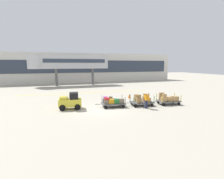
% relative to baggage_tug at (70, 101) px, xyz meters
% --- Properties ---
extents(ground_plane, '(120.00, 120.00, 0.00)m').
position_rel_baggage_tug_xyz_m(ground_plane, '(2.74, -0.95, -0.75)').
color(ground_plane, '#A8A08E').
extents(apron_lead_line, '(19.24, 1.19, 0.01)m').
position_rel_baggage_tug_xyz_m(apron_lead_line, '(3.09, 8.97, -0.75)').
color(apron_lead_line, yellow).
rests_on(apron_lead_line, ground_plane).
extents(terminal_building, '(51.20, 2.51, 6.72)m').
position_rel_baggage_tug_xyz_m(terminal_building, '(2.74, 25.03, 2.61)').
color(terminal_building, beige).
rests_on(terminal_building, ground_plane).
extents(jet_bridge, '(15.21, 3.00, 5.96)m').
position_rel_baggage_tug_xyz_m(jet_bridge, '(1.16, 19.05, 3.86)').
color(jet_bridge, '#B7B7BC').
rests_on(jet_bridge, ground_plane).
extents(baggage_tug, '(2.23, 1.47, 1.58)m').
position_rel_baggage_tug_xyz_m(baggage_tug, '(0.00, 0.00, 0.00)').
color(baggage_tug, gold).
rests_on(baggage_tug, ground_plane).
extents(baggage_cart_lead, '(3.07, 1.69, 1.10)m').
position_rel_baggage_tug_xyz_m(baggage_cart_lead, '(4.08, -0.55, -0.21)').
color(baggage_cart_lead, '#4C4C4F').
rests_on(baggage_cart_lead, ground_plane).
extents(baggage_cart_middle, '(3.07, 1.69, 1.22)m').
position_rel_baggage_tug_xyz_m(baggage_cart_middle, '(7.08, -0.92, -0.16)').
color(baggage_cart_middle, '#4C4C4F').
rests_on(baggage_cart_middle, ground_plane).
extents(baggage_cart_tail, '(3.07, 1.69, 1.23)m').
position_rel_baggage_tug_xyz_m(baggage_cart_tail, '(10.03, -1.34, -0.18)').
color(baggage_cart_tail, '#4C4C4F').
rests_on(baggage_cart_tail, ground_plane).
extents(baggage_handler, '(0.45, 0.46, 1.56)m').
position_rel_baggage_tug_xyz_m(baggage_handler, '(6.96, -2.15, 0.11)').
color(baggage_handler, '#2D334C').
rests_on(baggage_handler, ground_plane).
extents(safety_cone_near, '(0.36, 0.36, 0.55)m').
position_rel_baggage_tug_xyz_m(safety_cone_near, '(7.57, 3.17, -0.48)').
color(safety_cone_near, '#EA590F').
rests_on(safety_cone_near, ground_plane).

